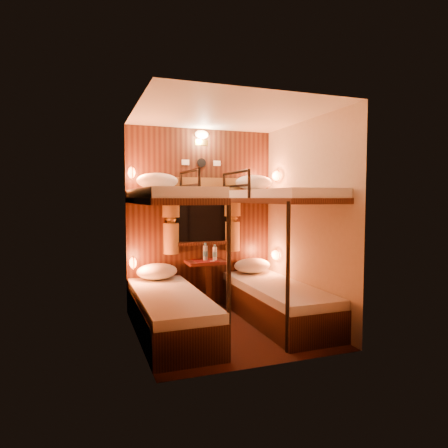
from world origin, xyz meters
name	(u,v)px	position (x,y,z in m)	size (l,w,h in m)	color
floor	(228,329)	(0.00, 0.00, 0.00)	(2.10, 2.10, 0.00)	#33130E
ceiling	(228,114)	(0.00, 0.00, 2.40)	(2.10, 2.10, 0.00)	silver
wall_back	(201,219)	(0.00, 1.05, 1.20)	(2.40, 2.40, 0.00)	#C6B293
wall_front	(270,231)	(0.00, -1.05, 1.20)	(2.40, 2.40, 0.00)	#C6B293
wall_left	(137,225)	(-1.00, 0.00, 1.20)	(2.40, 2.40, 0.00)	#C6B293
wall_right	(306,221)	(1.00, 0.00, 1.20)	(2.40, 2.40, 0.00)	#C6B293
back_panel	(201,219)	(0.00, 1.04, 1.20)	(2.00, 0.03, 2.40)	black
bunk_left	(170,283)	(-0.65, 0.07, 0.56)	(0.72, 1.90, 1.82)	black
bunk_right	(277,275)	(0.65, 0.07, 0.56)	(0.72, 1.90, 1.82)	black
window	(202,220)	(0.00, 1.00, 1.18)	(1.00, 0.12, 0.79)	black
curtains	(203,214)	(0.00, 0.97, 1.26)	(1.10, 0.22, 1.00)	olive
back_fixtures	(202,140)	(0.00, 1.00, 2.25)	(0.54, 0.09, 0.48)	black
reading_lamps	(209,217)	(0.00, 0.70, 1.24)	(2.00, 0.20, 1.25)	#FF6226
table	(205,278)	(0.00, 0.85, 0.41)	(0.50, 0.34, 0.66)	#531713
bottle_left	(205,253)	(0.01, 0.89, 0.75)	(0.07, 0.07, 0.23)	#99BFE5
bottle_right	(215,254)	(0.13, 0.84, 0.74)	(0.06, 0.06, 0.21)	#99BFE5
sachet_a	(212,261)	(0.07, 0.77, 0.65)	(0.07, 0.05, 0.01)	silver
sachet_b	(207,260)	(0.04, 0.93, 0.65)	(0.06, 0.05, 0.00)	silver
pillow_lower_left	(157,271)	(-0.65, 0.81, 0.56)	(0.51, 0.37, 0.20)	silver
pillow_lower_right	(252,266)	(0.65, 0.79, 0.56)	(0.51, 0.37, 0.20)	silver
pillow_upper_left	(157,181)	(-0.65, 0.71, 1.69)	(0.51, 0.36, 0.20)	silver
pillow_upper_right	(254,182)	(0.65, 0.75, 1.69)	(0.51, 0.36, 0.20)	silver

